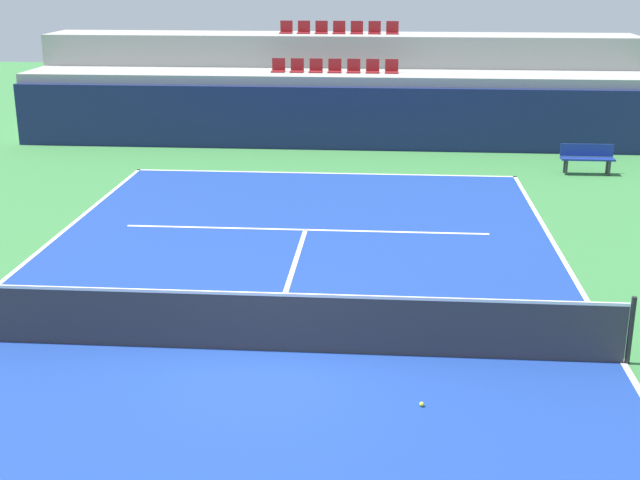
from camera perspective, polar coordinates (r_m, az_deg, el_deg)
ground_plane at (r=13.54m, az=-3.55°, el=-7.37°), size 80.00×80.00×0.00m
court_surface at (r=13.54m, az=-3.55°, el=-7.36°), size 11.00×24.00×0.01m
baseline_far at (r=24.81m, az=0.25°, el=4.46°), size 11.00×0.10×0.00m
sideline_right at (r=13.91m, az=19.51°, el=-7.68°), size 0.10×24.00×0.00m
service_line_far at (r=19.47m, az=-0.97°, el=0.68°), size 8.26×0.10×0.00m
centre_service_line at (r=16.46m, az=-2.02°, el=-2.60°), size 0.10×6.40×0.00m
back_wall at (r=27.98m, az=0.78°, el=8.08°), size 20.90×0.30×2.02m
stands_tier_lower at (r=29.29m, az=0.96°, el=8.81°), size 20.90×2.40×2.31m
stands_tier_upper at (r=31.58m, az=1.24°, el=10.47°), size 20.90×2.40×3.39m
seating_row_lower at (r=29.21m, az=0.98°, el=11.33°), size 4.24×0.44×0.44m
seating_row_upper at (r=31.50m, az=1.27°, el=13.78°), size 4.24×0.44×0.44m
tennis_net at (r=13.33m, az=-3.59°, el=-5.40°), size 11.08×0.08×1.07m
player_bench at (r=25.85m, az=17.33°, el=5.32°), size 1.50×0.40×0.85m
tennis_ball_0 at (r=11.99m, az=6.77°, el=-10.78°), size 0.07×0.07×0.07m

